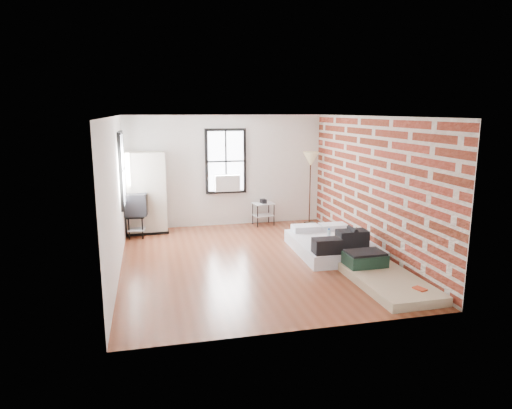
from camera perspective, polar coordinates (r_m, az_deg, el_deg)
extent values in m
plane|color=brown|center=(9.07, -0.54, -7.01)|extent=(6.00, 6.00, 0.00)
cube|color=silver|center=(11.64, -3.81, 4.21)|extent=(5.00, 0.01, 2.80)
cube|color=silver|center=(5.90, 5.88, -3.18)|extent=(5.00, 0.01, 2.80)
cube|color=silver|center=(8.54, -17.15, 0.99)|extent=(0.01, 6.00, 2.80)
cube|color=maroon|center=(9.58, 14.21, 2.27)|extent=(0.02, 6.00, 2.80)
cube|color=white|center=(8.59, -0.57, 10.97)|extent=(5.00, 6.00, 0.01)
cube|color=white|center=(11.56, -3.79, 5.41)|extent=(0.90, 0.02, 1.50)
cube|color=black|center=(11.51, -6.20, 5.34)|extent=(0.07, 0.08, 1.64)
cube|color=black|center=(11.67, -1.44, 5.49)|extent=(0.07, 0.08, 1.64)
cube|color=black|center=(11.52, -3.86, 9.31)|extent=(0.90, 0.08, 0.07)
cube|color=black|center=(11.69, -3.75, 1.59)|extent=(0.90, 0.08, 0.07)
cube|color=black|center=(11.55, -3.78, 5.41)|extent=(0.04, 0.02, 1.50)
cube|color=black|center=(11.55, -3.78, 5.41)|extent=(0.90, 0.02, 0.04)
cube|color=silver|center=(11.51, -3.65, 2.73)|extent=(0.62, 0.30, 0.40)
cube|color=white|center=(10.27, -16.33, 4.18)|extent=(0.02, 0.90, 1.50)
cube|color=black|center=(9.80, -16.58, 3.82)|extent=(0.08, 0.07, 1.64)
cube|color=black|center=(10.76, -16.31, 4.50)|extent=(0.08, 0.07, 1.64)
cube|color=black|center=(10.21, -16.70, 8.55)|extent=(0.08, 0.90, 0.07)
cube|color=black|center=(10.40, -16.19, -0.11)|extent=(0.08, 0.90, 0.07)
cube|color=black|center=(10.27, -16.28, 4.19)|extent=(0.02, 0.04, 1.50)
cube|color=black|center=(10.27, -16.28, 4.19)|extent=(0.02, 0.90, 0.04)
cube|color=white|center=(9.66, 9.52, -5.16)|extent=(1.56, 2.09, 0.27)
cube|color=white|center=(10.23, 6.23, -2.95)|extent=(0.60, 0.39, 0.13)
cube|color=white|center=(10.45, 9.61, -2.75)|extent=(0.60, 0.39, 0.13)
cube|color=black|center=(9.23, 11.92, -4.14)|extent=(0.60, 0.36, 0.32)
cylinder|color=black|center=(9.18, 11.96, -3.05)|extent=(0.10, 0.38, 0.09)
cube|color=black|center=(8.71, 8.84, -5.13)|extent=(0.53, 0.34, 0.28)
cylinder|color=#C5E8FD|center=(9.50, 9.08, -3.84)|extent=(0.08, 0.08, 0.24)
cylinder|color=blue|center=(9.47, 9.10, -3.05)|extent=(0.04, 0.04, 0.03)
cube|color=tan|center=(8.07, 16.35, -9.35)|extent=(1.03, 1.93, 0.15)
cube|color=#153024|center=(8.54, 13.45, -6.69)|extent=(0.71, 0.51, 0.22)
cube|color=black|center=(8.50, 13.50, -5.85)|extent=(0.67, 0.47, 0.04)
cube|color=#BA3A1D|center=(7.71, 19.80, -9.89)|extent=(0.19, 0.23, 0.03)
cube|color=black|center=(11.40, -13.40, -3.26)|extent=(1.00, 0.59, 0.06)
cube|color=beige|center=(11.20, -13.64, 1.57)|extent=(0.96, 0.55, 1.89)
cylinder|color=black|center=(11.51, 0.20, -1.50)|extent=(0.02, 0.02, 0.57)
cylinder|color=black|center=(11.68, 2.27, -1.31)|extent=(0.02, 0.02, 0.57)
cylinder|color=black|center=(11.83, -0.42, -1.14)|extent=(0.02, 0.02, 0.57)
cylinder|color=black|center=(11.99, 1.60, -0.96)|extent=(0.02, 0.02, 0.57)
cube|color=silver|center=(11.69, 0.92, 0.13)|extent=(0.57, 0.48, 0.02)
cube|color=silver|center=(11.75, 0.92, -1.35)|extent=(0.54, 0.46, 0.02)
cube|color=black|center=(11.68, 0.92, 0.42)|extent=(0.15, 0.20, 0.10)
cylinder|color=black|center=(12.10, 6.66, -2.23)|extent=(0.27, 0.27, 0.03)
cylinder|color=black|center=(11.93, 6.75, 1.58)|extent=(0.03, 0.03, 1.61)
cone|color=tan|center=(11.81, 6.85, 5.67)|extent=(0.40, 0.40, 0.36)
cylinder|color=black|center=(10.83, -15.60, -2.94)|extent=(0.03, 0.03, 0.51)
cylinder|color=black|center=(10.79, -14.01, -2.91)|extent=(0.03, 0.03, 0.51)
cylinder|color=black|center=(11.42, -15.14, -2.17)|extent=(0.03, 0.03, 0.51)
cylinder|color=black|center=(11.37, -13.62, -2.15)|extent=(0.03, 0.03, 0.51)
cube|color=black|center=(11.05, -14.65, -1.26)|extent=(0.49, 0.77, 0.03)
cube|color=silver|center=(11.11, -14.57, -2.79)|extent=(0.46, 0.75, 0.02)
cube|color=black|center=(10.99, -14.73, 0.10)|extent=(0.57, 0.64, 0.51)
cube|color=black|center=(10.96, -13.42, 0.13)|extent=(0.08, 0.48, 0.40)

